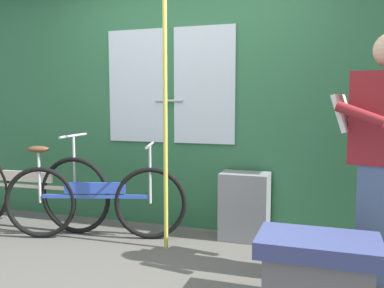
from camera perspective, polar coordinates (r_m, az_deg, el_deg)
The scene contains 7 objects.
ground_plane at distance 3.16m, azimuth -7.76°, elevation -17.68°, with size 6.47×4.10×0.04m, color #56544F.
train_door_wall at distance 4.05m, azimuth -0.27°, elevation 6.26°, with size 5.47×0.28×2.43m.
bicycle_near_door at distance 3.88m, azimuth -13.25°, elevation -7.48°, with size 1.60×0.62×0.86m.
bicycle_leaning_behind at distance 4.38m, azimuth -21.91°, elevation -5.79°, with size 1.81×0.44×0.93m.
trash_bin_by_wall at distance 3.80m, azimuth 7.20°, elevation -8.43°, with size 0.43×0.28×0.60m, color gray.
handrail_pole at distance 3.43m, azimuth -3.74°, elevation 5.15°, with size 0.04×0.04×2.39m, color #C6C14C.
bench_seat_corner at distance 2.67m, azimuth 16.77°, elevation -16.37°, with size 0.70×0.44×0.45m.
Camera 1 is at (1.29, -2.59, 1.24)m, focal length 39.01 mm.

